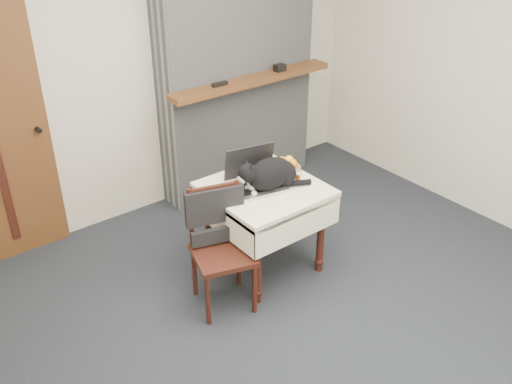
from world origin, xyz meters
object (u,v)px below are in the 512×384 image
Objects in this scene: chair at (218,231)px; fruit_basket at (286,168)px; cat at (271,174)px; cream_jar at (237,195)px; laptop at (255,177)px; pill_bottle at (298,177)px; side_table at (264,201)px.

fruit_basket is at bearing 28.47° from chair.
cream_jar is at bearing -173.89° from cat.
laptop is 0.50× the size of chair.
laptop is 6.09× the size of pill_bottle.
fruit_basket reaches higher than side_table.
fruit_basket is (0.22, 0.10, -0.06)m from cat.
fruit_basket is (0.00, 0.15, 0.01)m from pill_bottle.
pill_bottle is (0.25, -0.09, 0.15)m from side_table.
cream_jar is at bearing -173.01° from side_table.
cat is 7.43× the size of pill_bottle.
pill_bottle is (0.22, -0.05, -0.08)m from cat.
cream_jar reaches higher than pill_bottle.
pill_bottle is at bearing -91.77° from fruit_basket.
pill_bottle is 0.15m from fruit_basket.
cream_jar is at bearing -144.88° from laptop.
cream_jar is (-0.29, 0.00, -0.07)m from cat.
cream_jar is at bearing -169.57° from fruit_basket.
cat is 0.25m from fruit_basket.
chair is at bearing -148.89° from laptop.
side_table is 1.79× the size of laptop.
cat is at bearing -0.86° from cream_jar.
fruit_basket is (0.25, 0.06, 0.16)m from side_table.
chair is at bearing -165.54° from cream_jar.
laptop is 0.82× the size of cat.
chair is at bearing -169.76° from side_table.
laptop is at bearing 129.44° from cat.
laptop is 0.50m from chair.
cat is 0.24m from pill_bottle.
chair is at bearing 179.96° from pill_bottle.
cat is 6.63× the size of cream_jar.
pill_bottle is 0.08× the size of chair.
fruit_basket is at bearing 10.43° from cream_jar.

